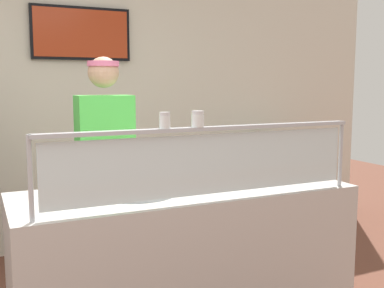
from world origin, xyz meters
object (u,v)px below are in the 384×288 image
pepper_flake_shaker (198,120)px  worker_figure (106,167)px  parmesan_shaker (165,121)px  pizza_tray (136,190)px  pizza_box_stack (280,142)px  pizza_server (136,187)px

pepper_flake_shaker → worker_figure: (-0.24, 0.96, -0.38)m
parmesan_shaker → pepper_flake_shaker: (0.18, -0.00, 0.00)m
pizza_tray → worker_figure: bearing=90.9°
pizza_tray → pizza_box_stack: pizza_box_stack is taller
pepper_flake_shaker → pizza_box_stack: size_ratio=0.19×
worker_figure → pizza_tray: bearing=-89.1°
pizza_server → pepper_flake_shaker: pepper_flake_shaker is taller
pizza_tray → parmesan_shaker: size_ratio=5.94×
pepper_flake_shaker → pizza_box_stack: bearing=44.8°
pizza_tray → worker_figure: size_ratio=0.28×
parmesan_shaker → pizza_box_stack: (2.03, 1.84, -0.42)m
pizza_server → pizza_box_stack: 2.58m
pepper_flake_shaker → worker_figure: 1.06m
pizza_tray → worker_figure: (-0.01, 0.61, 0.04)m
pepper_flake_shaker → pizza_box_stack: 2.64m
pepper_flake_shaker → pizza_tray: bearing=124.1°
pizza_tray → pizza_server: 0.03m
pizza_tray → pepper_flake_shaker: size_ratio=5.81×
pizza_server → pepper_flake_shaker: size_ratio=3.29×
parmesan_shaker → pizza_box_stack: size_ratio=0.19×
pizza_box_stack → worker_figure: bearing=-157.2°
worker_figure → pizza_box_stack: size_ratio=3.98×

